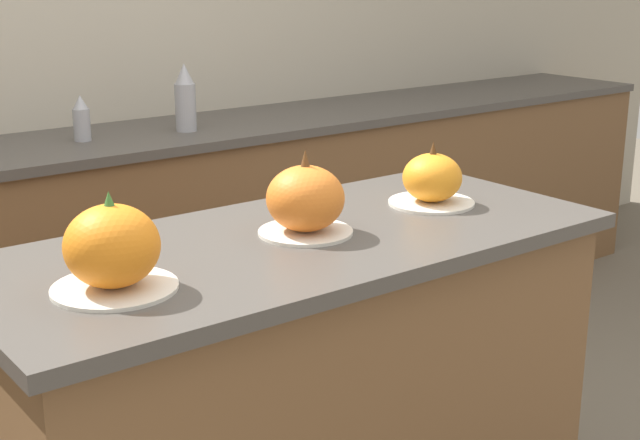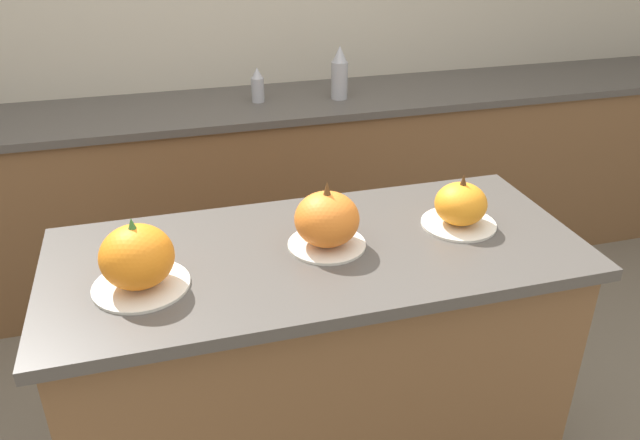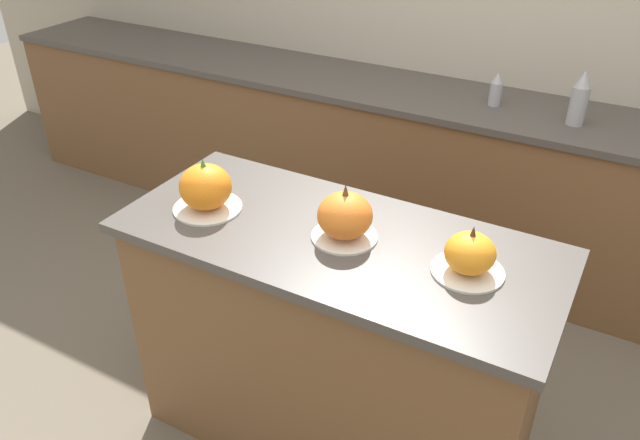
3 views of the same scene
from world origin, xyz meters
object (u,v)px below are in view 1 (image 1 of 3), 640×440
Objects in this scene: pumpkin_cake_left at (112,249)px; bottle_tall at (185,99)px; pumpkin_cake_right at (432,180)px; bottle_short at (81,119)px; pumpkin_cake_center at (305,201)px.

bottle_tall is at bearing 56.51° from pumpkin_cake_left.
pumpkin_cake_left is at bearing -174.87° from pumpkin_cake_right.
pumpkin_cake_left is 1.62m from bottle_short.
pumpkin_cake_center is at bearing -93.17° from bottle_short.
pumpkin_cake_left is 0.50m from pumpkin_cake_center.
bottle_tall reaches higher than pumpkin_cake_right.
pumpkin_cake_center is 0.41m from pumpkin_cake_right.
bottle_tall is at bearing 71.38° from pumpkin_cake_center.
pumpkin_cake_right is 1.33× the size of bottle_short.
pumpkin_cake_right is (0.41, 0.01, -0.02)m from pumpkin_cake_center.
pumpkin_cake_right is 0.86× the size of bottle_tall.
bottle_short is at bearing 86.83° from pumpkin_cake_center.
bottle_short is (-0.33, 1.43, -0.01)m from pumpkin_cake_right.
pumpkin_cake_center reaches higher than bottle_short.
pumpkin_cake_left reaches higher than bottle_short.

